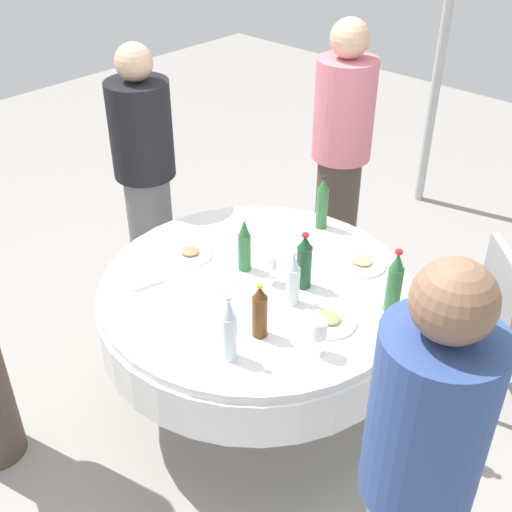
% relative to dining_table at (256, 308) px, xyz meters
% --- Properties ---
extents(ground_plane, '(10.00, 10.00, 0.00)m').
position_rel_dining_table_xyz_m(ground_plane, '(0.00, 0.00, -0.59)').
color(ground_plane, gray).
extents(dining_table, '(1.46, 1.46, 0.74)m').
position_rel_dining_table_xyz_m(dining_table, '(0.00, 0.00, 0.00)').
color(dining_table, white).
rests_on(dining_table, ground_plane).
extents(bottle_dark_green_north, '(0.07, 0.07, 0.28)m').
position_rel_dining_table_xyz_m(bottle_dark_green_north, '(0.17, 0.13, 0.28)').
color(bottle_dark_green_north, '#194728').
rests_on(bottle_dark_green_north, dining_table).
extents(bottle_green_south, '(0.06, 0.06, 0.29)m').
position_rel_dining_table_xyz_m(bottle_green_south, '(-0.09, 0.59, 0.28)').
color(bottle_green_south, '#2D6B38').
rests_on(bottle_green_south, dining_table).
extents(bottle_green_front, '(0.06, 0.06, 0.28)m').
position_rel_dining_table_xyz_m(bottle_green_front, '(-0.12, 0.05, 0.27)').
color(bottle_green_front, '#2D6B38').
rests_on(bottle_green_front, dining_table).
extents(bottle_green_right, '(0.07, 0.07, 0.31)m').
position_rel_dining_table_xyz_m(bottle_green_right, '(0.56, 0.25, 0.29)').
color(bottle_green_right, '#2D6B38').
rests_on(bottle_green_right, dining_table).
extents(bottle_brown_left, '(0.06, 0.06, 0.26)m').
position_rel_dining_table_xyz_m(bottle_brown_left, '(0.26, -0.25, 0.27)').
color(bottle_brown_left, '#593314').
rests_on(bottle_brown_left, dining_table).
extents(bottle_clear_inner, '(0.06, 0.06, 0.30)m').
position_rel_dining_table_xyz_m(bottle_clear_inner, '(0.27, -0.43, 0.29)').
color(bottle_clear_inner, silver).
rests_on(bottle_clear_inner, dining_table).
extents(bottle_clear_far, '(0.06, 0.06, 0.27)m').
position_rel_dining_table_xyz_m(bottle_clear_far, '(0.22, 0.00, 0.27)').
color(bottle_clear_far, silver).
rests_on(bottle_clear_far, dining_table).
extents(wine_glass_right, '(0.07, 0.07, 0.16)m').
position_rel_dining_table_xyz_m(wine_glass_right, '(0.50, -0.18, 0.26)').
color(wine_glass_right, white).
rests_on(wine_glass_right, dining_table).
extents(wine_glass_left, '(0.06, 0.06, 0.14)m').
position_rel_dining_table_xyz_m(wine_glass_left, '(0.05, 0.04, 0.25)').
color(wine_glass_left, white).
rests_on(wine_glass_left, dining_table).
extents(plate_east, '(0.23, 0.23, 0.04)m').
position_rel_dining_table_xyz_m(plate_east, '(0.27, 0.45, 0.16)').
color(plate_east, white).
rests_on(plate_east, dining_table).
extents(plate_west, '(0.23, 0.23, 0.04)m').
position_rel_dining_table_xyz_m(plate_west, '(0.42, 0.00, 0.16)').
color(plate_west, white).
rests_on(plate_west, dining_table).
extents(plate_outer, '(0.22, 0.22, 0.04)m').
position_rel_dining_table_xyz_m(plate_outer, '(-0.39, -0.05, 0.16)').
color(plate_outer, white).
rests_on(plate_outer, dining_table).
extents(fork_south, '(0.11, 0.16, 0.00)m').
position_rel_dining_table_xyz_m(fork_south, '(-0.15, 0.39, 0.15)').
color(fork_south, silver).
rests_on(fork_south, dining_table).
extents(spoon_front, '(0.11, 0.16, 0.00)m').
position_rel_dining_table_xyz_m(spoon_front, '(-0.04, -0.09, 0.15)').
color(spoon_front, silver).
rests_on(spoon_front, dining_table).
extents(folded_napkin, '(0.20, 0.20, 0.02)m').
position_rel_dining_table_xyz_m(folded_napkin, '(-0.41, -0.33, 0.16)').
color(folded_napkin, white).
rests_on(folded_napkin, dining_table).
extents(person_south, '(0.34, 0.34, 1.66)m').
position_rel_dining_table_xyz_m(person_south, '(-0.36, 1.11, 0.28)').
color(person_south, '#4C3F33').
rests_on(person_south, ground_plane).
extents(person_front, '(0.34, 0.34, 1.64)m').
position_rel_dining_table_xyz_m(person_front, '(1.14, -0.52, 0.27)').
color(person_front, slate).
rests_on(person_front, ground_plane).
extents(person_right, '(0.34, 0.34, 1.59)m').
position_rel_dining_table_xyz_m(person_right, '(-1.04, 0.21, 0.24)').
color(person_right, slate).
rests_on(person_right, ground_plane).
extents(tent_pole_main, '(0.07, 0.07, 2.53)m').
position_rel_dining_table_xyz_m(tent_pole_main, '(-0.53, 2.46, 0.67)').
color(tent_pole_main, '#B2B5B7').
rests_on(tent_pole_main, ground_plane).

